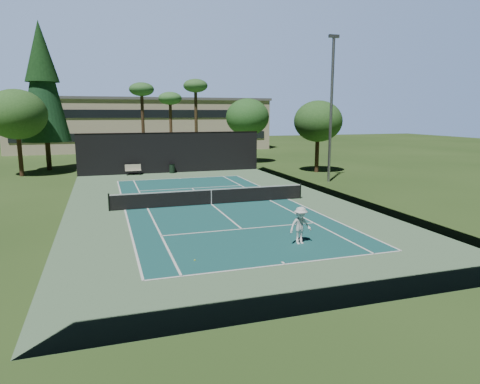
{
  "coord_description": "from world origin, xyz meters",
  "views": [
    {
      "loc": [
        -6.61,
        -26.61,
        5.88
      ],
      "look_at": [
        1.0,
        -3.0,
        1.3
      ],
      "focal_mm": 32.0,
      "sensor_mm": 36.0,
      "label": 1
    }
  ],
  "objects_px": {
    "tennis_net": "(211,196)",
    "tennis_ball_b": "(165,202)",
    "tennis_ball_a": "(195,260)",
    "trash_bin": "(172,168)",
    "player": "(300,225)",
    "tennis_ball_c": "(239,196)",
    "park_bench": "(133,169)",
    "tennis_ball_d": "(133,195)"
  },
  "relations": [
    {
      "from": "tennis_net",
      "to": "tennis_ball_b",
      "type": "bearing_deg",
      "value": 149.31
    },
    {
      "from": "tennis_net",
      "to": "tennis_ball_a",
      "type": "height_order",
      "value": "tennis_net"
    },
    {
      "from": "tennis_ball_b",
      "to": "trash_bin",
      "type": "relative_size",
      "value": 0.07
    },
    {
      "from": "player",
      "to": "tennis_ball_c",
      "type": "distance_m",
      "value": 11.57
    },
    {
      "from": "tennis_ball_b",
      "to": "tennis_ball_a",
      "type": "bearing_deg",
      "value": -92.28
    },
    {
      "from": "tennis_ball_c",
      "to": "trash_bin",
      "type": "distance_m",
      "value": 13.96
    },
    {
      "from": "player",
      "to": "tennis_ball_a",
      "type": "bearing_deg",
      "value": -178.11
    },
    {
      "from": "park_bench",
      "to": "tennis_ball_c",
      "type": "bearing_deg",
      "value": -64.76
    },
    {
      "from": "tennis_net",
      "to": "tennis_ball_a",
      "type": "bearing_deg",
      "value": -107.63
    },
    {
      "from": "tennis_ball_b",
      "to": "tennis_ball_c",
      "type": "bearing_deg",
      "value": 2.94
    },
    {
      "from": "tennis_net",
      "to": "park_bench",
      "type": "distance_m",
      "value": 15.99
    },
    {
      "from": "tennis_ball_b",
      "to": "player",
      "type": "bearing_deg",
      "value": -67.8
    },
    {
      "from": "tennis_ball_b",
      "to": "tennis_ball_d",
      "type": "height_order",
      "value": "tennis_ball_d"
    },
    {
      "from": "park_bench",
      "to": "trash_bin",
      "type": "xyz_separation_m",
      "value": [
        3.78,
        0.14,
        -0.07
      ]
    },
    {
      "from": "player",
      "to": "trash_bin",
      "type": "bearing_deg",
      "value": 87.06
    },
    {
      "from": "tennis_ball_d",
      "to": "tennis_net",
      "type": "bearing_deg",
      "value": -45.89
    },
    {
      "from": "park_bench",
      "to": "trash_bin",
      "type": "relative_size",
      "value": 1.59
    },
    {
      "from": "tennis_net",
      "to": "player",
      "type": "height_order",
      "value": "player"
    },
    {
      "from": "tennis_ball_a",
      "to": "tennis_ball_b",
      "type": "bearing_deg",
      "value": 87.72
    },
    {
      "from": "tennis_ball_a",
      "to": "tennis_ball_d",
      "type": "bearing_deg",
      "value": 95.21
    },
    {
      "from": "tennis_ball_a",
      "to": "park_bench",
      "type": "xyz_separation_m",
      "value": [
        -0.59,
        25.88,
        0.51
      ]
    },
    {
      "from": "trash_bin",
      "to": "tennis_net",
      "type": "bearing_deg",
      "value": -89.61
    },
    {
      "from": "tennis_ball_a",
      "to": "trash_bin",
      "type": "relative_size",
      "value": 0.07
    },
    {
      "from": "tennis_net",
      "to": "trash_bin",
      "type": "relative_size",
      "value": 13.65
    },
    {
      "from": "tennis_ball_b",
      "to": "tennis_ball_d",
      "type": "relative_size",
      "value": 0.85
    },
    {
      "from": "tennis_ball_b",
      "to": "tennis_ball_d",
      "type": "distance_m",
      "value": 3.67
    },
    {
      "from": "player",
      "to": "trash_bin",
      "type": "relative_size",
      "value": 1.83
    },
    {
      "from": "tennis_net",
      "to": "trash_bin",
      "type": "bearing_deg",
      "value": 90.39
    },
    {
      "from": "trash_bin",
      "to": "tennis_ball_b",
      "type": "bearing_deg",
      "value": -100.97
    },
    {
      "from": "tennis_ball_b",
      "to": "tennis_ball_d",
      "type": "xyz_separation_m",
      "value": [
        -1.87,
        3.16,
        0.01
      ]
    },
    {
      "from": "tennis_net",
      "to": "tennis_ball_b",
      "type": "relative_size",
      "value": 200.98
    },
    {
      "from": "tennis_ball_a",
      "to": "tennis_ball_c",
      "type": "xyz_separation_m",
      "value": [
        5.8,
        12.32,
        -0.0
      ]
    },
    {
      "from": "trash_bin",
      "to": "tennis_ball_c",
      "type": "bearing_deg",
      "value": -79.2
    },
    {
      "from": "player",
      "to": "tennis_ball_c",
      "type": "bearing_deg",
      "value": 79.14
    },
    {
      "from": "player",
      "to": "tennis_ball_a",
      "type": "height_order",
      "value": "player"
    },
    {
      "from": "tennis_ball_a",
      "to": "park_bench",
      "type": "distance_m",
      "value": 25.89
    },
    {
      "from": "player",
      "to": "tennis_ball_a",
      "type": "xyz_separation_m",
      "value": [
        -5.07,
        -0.81,
        -0.83
      ]
    },
    {
      "from": "tennis_ball_c",
      "to": "park_bench",
      "type": "bearing_deg",
      "value": 115.24
    },
    {
      "from": "player",
      "to": "tennis_net",
      "type": "bearing_deg",
      "value": 93.29
    },
    {
      "from": "tennis_ball_c",
      "to": "trash_bin",
      "type": "height_order",
      "value": "trash_bin"
    },
    {
      "from": "player",
      "to": "trash_bin",
      "type": "height_order",
      "value": "player"
    },
    {
      "from": "tennis_ball_a",
      "to": "tennis_ball_d",
      "type": "height_order",
      "value": "tennis_ball_d"
    }
  ]
}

